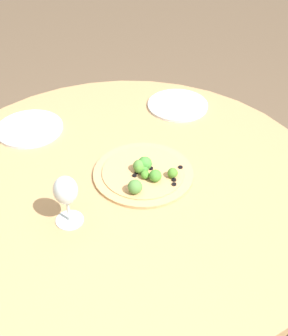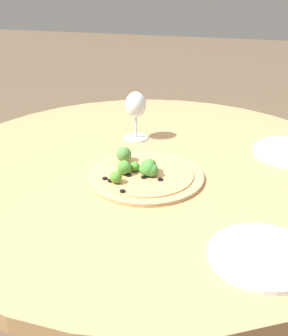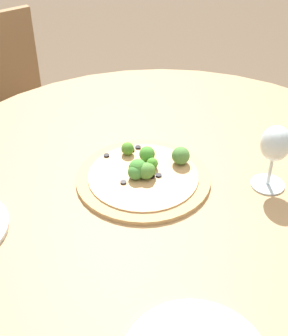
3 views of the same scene
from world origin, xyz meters
The scene contains 4 objects.
dining_table centered at (0.00, 0.00, 0.67)m, with size 1.25×1.25×0.73m.
chair centered at (-0.50, -0.85, 0.45)m, with size 0.55×0.55×0.82m.
pizza centered at (-0.01, -0.06, 0.74)m, with size 0.31×0.31×0.06m.
wine_glass centered at (-0.09, 0.21, 0.83)m, with size 0.08×0.08×0.15m.
Camera 3 is at (0.79, 0.27, 1.39)m, focal length 50.00 mm.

